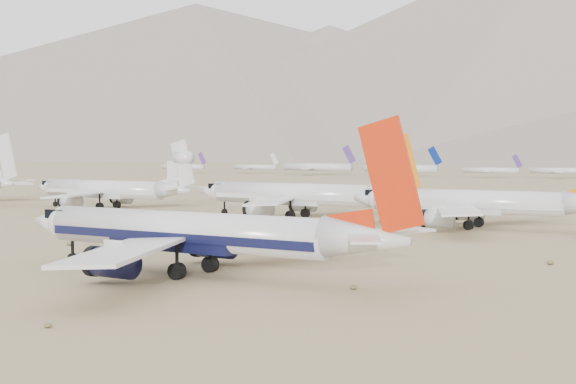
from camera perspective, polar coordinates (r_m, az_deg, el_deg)
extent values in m
plane|color=olive|center=(97.05, -8.89, -5.74)|extent=(7000.00, 7000.00, 0.00)
cylinder|color=silver|center=(95.04, -7.48, -2.74)|extent=(38.37, 4.54, 4.54)
cube|color=black|center=(95.10, -7.47, -3.08)|extent=(37.60, 4.60, 1.02)
sphere|color=silver|center=(107.91, -15.52, -2.14)|extent=(4.54, 4.54, 4.54)
cube|color=black|center=(108.30, -15.78, -1.46)|extent=(3.17, 2.95, 1.13)
cone|color=silver|center=(82.55, 5.60, -3.36)|extent=(9.59, 4.54, 4.54)
cube|color=silver|center=(83.01, -11.62, -4.16)|extent=(14.82, 23.35, 0.71)
cube|color=silver|center=(77.73, 5.47, -3.33)|extent=(6.09, 7.96, 0.27)
cylinder|color=black|center=(89.64, -12.28, -4.96)|extent=(5.33, 3.27, 3.27)
cube|color=silver|center=(104.36, -1.61, -2.64)|extent=(14.82, 23.35, 0.71)
cube|color=silver|center=(85.75, 7.98, -2.76)|extent=(6.09, 7.96, 0.27)
cylinder|color=black|center=(104.11, -5.18, -3.80)|extent=(5.33, 3.27, 3.27)
cube|color=red|center=(80.99, 7.33, 1.20)|extent=(7.27, 0.36, 11.98)
cylinder|color=black|center=(107.59, -15.06, -4.58)|extent=(1.36, 0.57, 1.36)
cylinder|color=black|center=(92.11, -7.90, -5.60)|extent=(1.90, 1.13, 1.90)
cylinder|color=black|center=(97.10, -5.55, -5.14)|extent=(1.90, 1.13, 1.90)
cylinder|color=silver|center=(153.99, 12.56, -0.66)|extent=(36.14, 4.39, 4.39)
cube|color=silver|center=(154.02, 12.55, -0.86)|extent=(35.42, 4.46, 0.99)
sphere|color=silver|center=(160.52, 6.42, -0.46)|extent=(4.39, 4.39, 4.39)
cube|color=black|center=(160.72, 6.20, -0.02)|extent=(3.07, 2.86, 1.10)
cube|color=silver|center=(141.10, 12.02, -1.29)|extent=(13.96, 22.00, 0.68)
cylinder|color=silver|center=(146.41, 10.71, -1.90)|extent=(5.02, 3.16, 3.16)
cube|color=silver|center=(165.39, 14.85, -0.70)|extent=(13.96, 22.00, 0.68)
cylinder|color=silver|center=(163.28, 12.85, -1.42)|extent=(5.02, 3.16, 3.16)
cylinder|color=black|center=(160.39, 6.76, -2.04)|extent=(1.32, 0.55, 1.32)
cylinder|color=black|center=(150.92, 12.72, -2.30)|extent=(1.84, 1.10, 1.84)
cylinder|color=black|center=(156.76, 13.41, -2.12)|extent=(1.84, 1.10, 1.84)
cylinder|color=silver|center=(172.23, 0.26, -0.13)|extent=(37.63, 4.60, 4.60)
cube|color=silver|center=(172.26, 0.26, -0.32)|extent=(36.88, 4.67, 1.03)
sphere|color=silver|center=(182.47, -4.84, 0.04)|extent=(4.60, 4.60, 4.60)
cube|color=black|center=(182.81, -5.02, 0.44)|extent=(3.22, 2.99, 1.15)
cone|color=silver|center=(161.70, 7.38, -0.23)|extent=(9.41, 4.60, 4.60)
cube|color=silver|center=(159.44, -1.26, -0.67)|extent=(14.53, 22.90, 0.71)
cube|color=silver|center=(156.96, 7.37, -0.12)|extent=(5.97, 7.81, 0.28)
cylinder|color=silver|center=(165.58, -2.00, -1.25)|extent=(5.23, 3.31, 3.31)
cube|color=silver|center=(182.47, 3.16, -0.21)|extent=(14.53, 22.90, 0.71)
cube|color=silver|center=(164.97, 8.56, 0.02)|extent=(5.97, 7.81, 0.28)
cylinder|color=silver|center=(181.51, 1.18, -0.88)|extent=(5.23, 3.31, 3.31)
cube|color=orange|center=(160.45, 8.25, 2.07)|extent=(7.13, 0.37, 11.75)
cylinder|color=black|center=(182.10, -4.54, -1.42)|extent=(1.38, 0.57, 1.38)
cylinder|color=black|center=(168.96, 0.16, -1.66)|extent=(1.93, 1.15, 1.93)
cylinder|color=black|center=(174.52, 1.24, -1.51)|extent=(1.93, 1.15, 1.93)
cylinder|color=silver|center=(204.45, -12.97, 0.21)|extent=(36.23, 4.34, 4.34)
cube|color=silver|center=(204.48, -12.97, 0.05)|extent=(35.50, 4.40, 0.98)
sphere|color=silver|center=(217.35, -16.43, 0.32)|extent=(4.34, 4.34, 4.34)
cube|color=black|center=(217.77, -16.55, 0.64)|extent=(3.04, 2.82, 1.08)
cone|color=silver|center=(189.69, -8.08, 0.14)|extent=(9.06, 4.34, 4.34)
cube|color=silver|center=(193.48, -14.97, -0.20)|extent=(13.99, 22.05, 0.68)
cube|color=silver|center=(185.31, -8.46, 0.24)|extent=(5.75, 7.52, 0.26)
cylinder|color=silver|center=(199.69, -15.15, -0.67)|extent=(5.03, 3.12, 3.12)
cube|color=silver|center=(212.04, -10.05, 0.13)|extent=(13.99, 22.05, 0.68)
cube|color=silver|center=(191.85, -6.89, 0.34)|extent=(5.75, 7.52, 0.26)
cylinder|color=silver|center=(212.49, -11.70, -0.41)|extent=(5.03, 3.12, 3.12)
cube|color=silver|center=(187.91, -7.49, 2.03)|extent=(6.87, 0.35, 11.31)
cylinder|color=silver|center=(187.74, -7.43, 2.45)|extent=(4.53, 2.81, 2.81)
cylinder|color=black|center=(216.79, -16.22, -0.83)|extent=(1.30, 0.54, 1.30)
cylinder|color=black|center=(201.46, -13.25, -1.00)|extent=(1.82, 1.08, 1.82)
cylinder|color=black|center=(205.86, -12.07, -0.90)|extent=(1.82, 1.08, 1.82)
cone|color=silver|center=(222.56, -19.81, 0.60)|extent=(10.02, 4.92, 4.92)
cube|color=silver|center=(224.03, -18.58, 0.79)|extent=(6.36, 8.31, 0.30)
cube|color=silver|center=(220.26, -19.38, 2.39)|extent=(7.59, 0.39, 12.51)
cylinder|color=silver|center=(514.81, -7.51, 1.79)|extent=(32.71, 3.23, 3.23)
cube|color=#4E2E80|center=(505.36, -6.14, 2.39)|extent=(6.51, 0.32, 8.20)
cube|color=silver|center=(508.20, -8.10, 1.71)|extent=(8.62, 15.06, 0.32)
cube|color=silver|center=(521.50, -6.93, 1.75)|extent=(8.62, 15.06, 0.32)
cylinder|color=silver|center=(506.24, -2.41, 1.78)|extent=(31.42, 3.10, 3.10)
cube|color=silver|center=(498.24, -0.98, 2.37)|extent=(6.26, 0.31, 7.88)
cube|color=silver|center=(499.46, -2.92, 1.71)|extent=(8.28, 14.46, 0.31)
cube|color=silver|center=(513.08, -1.91, 1.75)|extent=(8.28, 14.46, 0.31)
cylinder|color=silver|center=(476.69, 2.08, 1.79)|extent=(44.95, 4.44, 4.44)
cube|color=#4E2E80|center=(466.83, 4.36, 2.68)|extent=(8.95, 0.44, 11.27)
cube|color=silver|center=(466.52, 1.39, 1.68)|extent=(11.84, 20.69, 0.44)
cube|color=silver|center=(486.94, 2.73, 1.73)|extent=(11.84, 20.69, 0.44)
cylinder|color=silver|center=(447.33, 7.99, 1.67)|extent=(42.47, 4.20, 4.20)
cube|color=navy|center=(439.90, 10.41, 2.55)|extent=(8.46, 0.42, 10.65)
cube|color=silver|center=(437.23, 7.44, 1.56)|extent=(11.19, 19.55, 0.42)
cube|color=silver|center=(457.50, 8.53, 1.61)|extent=(11.19, 19.55, 0.42)
cylinder|color=silver|center=(440.97, 14.20, 1.51)|extent=(29.97, 2.96, 2.96)
cube|color=#4E2E80|center=(437.08, 15.99, 2.12)|extent=(5.97, 0.30, 7.52)
cube|color=silver|center=(433.55, 13.91, 1.43)|extent=(7.90, 13.80, 0.30)
cube|color=silver|center=(448.42, 14.49, 1.47)|extent=(7.90, 13.80, 0.30)
cylinder|color=silver|center=(439.70, 18.84, 1.44)|extent=(31.82, 3.14, 3.14)
cube|color=silver|center=(431.65, 18.61, 1.36)|extent=(8.38, 14.65, 0.31)
cube|color=silver|center=(447.77, 19.05, 1.41)|extent=(8.38, 14.65, 0.31)
cone|color=slate|center=(2260.32, -6.54, 7.94)|extent=(3024.00, 3024.00, 420.00)
cone|color=slate|center=(1851.90, 2.91, 7.19)|extent=(1800.00, 1800.00, 300.00)
cone|color=slate|center=(1813.91, 19.27, 9.81)|extent=(2444.00, 2444.00, 470.00)
cone|color=slate|center=(1399.46, -2.27, 4.34)|extent=(855.00, 855.00, 95.00)
ellipsoid|color=brown|center=(128.03, -15.30, -3.56)|extent=(0.98, 0.98, 0.54)
ellipsoid|color=brown|center=(69.95, -16.70, -9.07)|extent=(0.70, 0.70, 0.39)
ellipsoid|color=brown|center=(85.20, 4.67, -6.76)|extent=(0.84, 0.84, 0.46)
ellipsoid|color=brown|center=(108.26, 18.16, -4.79)|extent=(0.98, 0.98, 0.54)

